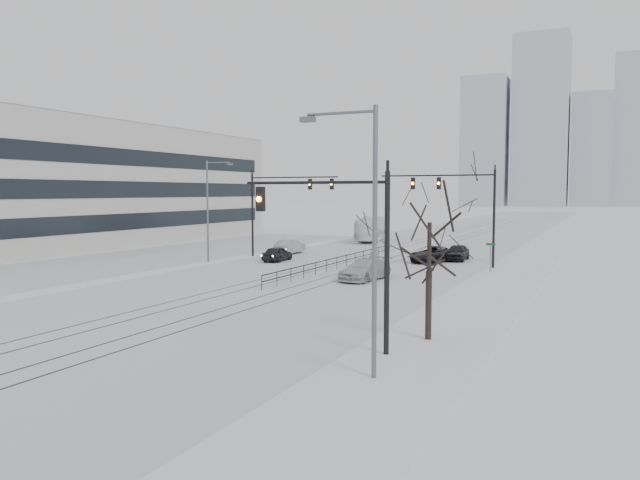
{
  "coord_description": "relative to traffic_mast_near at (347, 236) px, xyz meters",
  "views": [
    {
      "loc": [
        19.84,
        -15.91,
        6.24
      ],
      "look_at": [
        3.26,
        19.76,
        3.2
      ],
      "focal_mm": 35.0,
      "sensor_mm": 36.0,
      "label": 1
    }
  ],
  "objects": [
    {
      "name": "ground",
      "position": [
        -10.79,
        -6.0,
        -4.56
      ],
      "size": [
        500.0,
        500.0,
        0.0
      ],
      "primitive_type": "plane",
      "color": "silver",
      "rests_on": "ground"
    },
    {
      "name": "road",
      "position": [
        -10.79,
        54.0,
        -4.55
      ],
      "size": [
        22.0,
        260.0,
        0.02
      ],
      "primitive_type": "cube",
      "color": "silver",
      "rests_on": "ground"
    },
    {
      "name": "sidewalk_east",
      "position": [
        2.71,
        54.0,
        -4.48
      ],
      "size": [
        5.0,
        260.0,
        0.16
      ],
      "primitive_type": "cube",
      "color": "silver",
      "rests_on": "ground"
    },
    {
      "name": "curb",
      "position": [
        0.26,
        54.0,
        -4.5
      ],
      "size": [
        0.1,
        260.0,
        0.12
      ],
      "primitive_type": "cube",
      "color": "gray",
      "rests_on": "ground"
    },
    {
      "name": "parking_strip",
      "position": [
        -30.79,
        29.0,
        -4.55
      ],
      "size": [
        14.0,
        60.0,
        0.03
      ],
      "primitive_type": "cube",
      "color": "silver",
      "rests_on": "ground"
    },
    {
      "name": "tram_rails",
      "position": [
        -10.79,
        34.0,
        -4.54
      ],
      "size": [
        5.3,
        180.0,
        0.01
      ],
      "color": "black",
      "rests_on": "ground"
    },
    {
      "name": "office_building",
      "position": [
        -48.76,
        29.0,
        2.5
      ],
      "size": [
        20.2,
        62.2,
        14.11
      ],
      "color": "beige",
      "rests_on": "ground"
    },
    {
      "name": "skyline",
      "position": [
        -5.77,
        267.63,
        26.08
      ],
      "size": [
        96.0,
        48.0,
        72.0
      ],
      "color": "#A6AAB6",
      "rests_on": "ground"
    },
    {
      "name": "traffic_mast_near",
      "position": [
        0.0,
        0.0,
        0.0
      ],
      "size": [
        6.1,
        0.37,
        7.0
      ],
      "color": "black",
      "rests_on": "ground"
    },
    {
      "name": "traffic_mast_ne",
      "position": [
        -2.64,
        29.0,
        1.2
      ],
      "size": [
        9.6,
        0.37,
        8.0
      ],
      "color": "black",
      "rests_on": "ground"
    },
    {
      "name": "traffic_mast_nw",
      "position": [
        -19.31,
        30.0,
        1.01
      ],
      "size": [
        9.1,
        0.37,
        8.0
      ],
      "color": "black",
      "rests_on": "ground"
    },
    {
      "name": "street_light_east",
      "position": [
        1.91,
        -3.0,
        0.65
      ],
      "size": [
        2.73,
        0.25,
        9.0
      ],
      "color": "#595B60",
      "rests_on": "ground"
    },
    {
      "name": "street_light_west",
      "position": [
        -22.99,
        24.0,
        0.65
      ],
      "size": [
        2.73,
        0.25,
        9.0
      ],
      "color": "#595B60",
      "rests_on": "ground"
    },
    {
      "name": "bare_tree",
      "position": [
        2.41,
        3.0,
        -0.07
      ],
      "size": [
        4.4,
        4.4,
        6.1
      ],
      "color": "black",
      "rests_on": "ground"
    },
    {
      "name": "median_fence",
      "position": [
        -10.79,
        24.0,
        -4.04
      ],
      "size": [
        0.06,
        24.0,
        1.0
      ],
      "color": "black",
      "rests_on": "ground"
    },
    {
      "name": "street_sign",
      "position": [
        1.01,
        26.0,
        -2.96
      ],
      "size": [
        0.7,
        0.06,
        2.4
      ],
      "color": "#595B60",
      "rests_on": "ground"
    },
    {
      "name": "sedan_sb_inner",
      "position": [
        -17.96,
        27.09,
        -3.89
      ],
      "size": [
        1.87,
        4.07,
        1.35
      ],
      "primitive_type": "imported",
      "rotation": [
        0.0,
        0.0,
        3.21
      ],
      "color": "black",
      "rests_on": "ground"
    },
    {
      "name": "sedan_sb_outer",
      "position": [
        -19.95,
        33.38,
        -3.83
      ],
      "size": [
        1.71,
        4.49,
        1.46
      ],
      "primitive_type": "imported",
      "rotation": [
        0.0,
        0.0,
        3.18
      ],
      "color": "#9D9EA4",
      "rests_on": "ground"
    },
    {
      "name": "sedan_nb_front",
      "position": [
        -5.11,
        32.11,
        -3.85
      ],
      "size": [
        3.38,
        5.53,
        1.43
      ],
      "primitive_type": "imported",
      "rotation": [
        0.0,
        0.0,
        -0.21
      ],
      "color": "black",
      "rests_on": "ground"
    },
    {
      "name": "sedan_nb_right",
      "position": [
        -6.5,
        19.14,
        -3.81
      ],
      "size": [
        2.78,
        5.4,
        1.5
      ],
      "primitive_type": "imported",
      "rotation": [
        0.0,
        0.0,
        -0.14
      ],
      "color": "#B8BDC1",
      "rests_on": "ground"
    },
    {
      "name": "sedan_nb_far",
      "position": [
        -3.39,
        34.46,
        -3.82
      ],
      "size": [
        1.89,
        4.4,
        1.48
      ],
      "primitive_type": "imported",
      "rotation": [
        0.0,
        0.0,
        0.03
      ],
      "color": "black",
      "rests_on": "ground"
    },
    {
      "name": "box_truck",
      "position": [
        -18.23,
        52.21,
        -3.05
      ],
      "size": [
        4.64,
        11.15,
        3.03
      ],
      "primitive_type": "imported",
      "rotation": [
        0.0,
        0.0,
        3.34
      ],
      "color": "white",
      "rests_on": "ground"
    }
  ]
}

